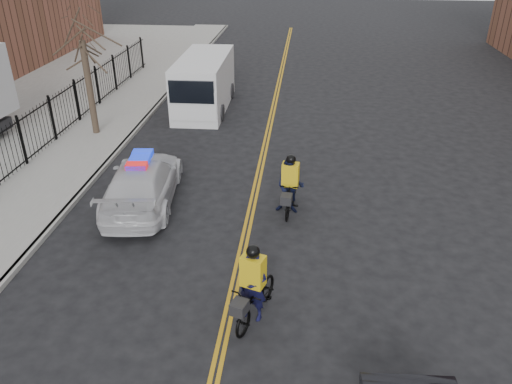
{
  "coord_description": "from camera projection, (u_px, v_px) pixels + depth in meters",
  "views": [
    {
      "loc": [
        1.59,
        -10.07,
        8.23
      ],
      "look_at": [
        0.28,
        2.9,
        1.3
      ],
      "focal_mm": 35.0,
      "sensor_mm": 36.0,
      "label": 1
    }
  ],
  "objects": [
    {
      "name": "ground",
      "position": [
        234.0,
        288.0,
        12.85
      ],
      "size": [
        120.0,
        120.0,
        0.0
      ],
      "primitive_type": "plane",
      "color": "black",
      "rests_on": "ground"
    },
    {
      "name": "street_tree",
      "position": [
        84.0,
        56.0,
        20.65
      ],
      "size": [
        3.2,
        3.2,
        4.8
      ],
      "color": "#372920",
      "rests_on": "sidewalk"
    },
    {
      "name": "center_line_left",
      "position": [
        260.0,
        161.0,
        19.89
      ],
      "size": [
        0.1,
        60.0,
        0.01
      ],
      "primitive_type": "cube",
      "color": "#C28B16",
      "rests_on": "ground"
    },
    {
      "name": "center_line_right",
      "position": [
        264.0,
        161.0,
        19.87
      ],
      "size": [
        0.1,
        60.0,
        0.01
      ],
      "primitive_type": "cube",
      "color": "#C28B16",
      "rests_on": "ground"
    },
    {
      "name": "curb",
      "position": [
        116.0,
        153.0,
        20.38
      ],
      "size": [
        0.2,
        60.0,
        0.15
      ],
      "primitive_type": "cube",
      "color": "gray",
      "rests_on": "ground"
    },
    {
      "name": "cyclist_far",
      "position": [
        290.0,
        190.0,
        15.97
      ],
      "size": [
        0.97,
        2.04,
        2.02
      ],
      "rotation": [
        0.0,
        0.0,
        -0.11
      ],
      "color": "black",
      "rests_on": "ground"
    },
    {
      "name": "sidewalk",
      "position": [
        81.0,
        152.0,
        20.51
      ],
      "size": [
        3.0,
        60.0,
        0.15
      ],
      "primitive_type": "cube",
      "color": "gray",
      "rests_on": "ground"
    },
    {
      "name": "cargo_van",
      "position": [
        204.0,
        85.0,
        24.96
      ],
      "size": [
        2.49,
        6.24,
        2.6
      ],
      "rotation": [
        0.0,
        0.0,
        0.01
      ],
      "color": "silver",
      "rests_on": "ground"
    },
    {
      "name": "cyclist_near",
      "position": [
        253.0,
        293.0,
        11.6
      ],
      "size": [
        1.34,
        2.18,
        2.02
      ],
      "rotation": [
        0.0,
        0.0,
        -0.33
      ],
      "color": "black",
      "rests_on": "ground"
    },
    {
      "name": "iron_fence",
      "position": [
        41.0,
        129.0,
        20.21
      ],
      "size": [
        0.12,
        28.0,
        2.0
      ],
      "primitive_type": null,
      "color": "black",
      "rests_on": "ground"
    },
    {
      "name": "police_cruiser",
      "position": [
        143.0,
        182.0,
        16.51
      ],
      "size": [
        2.68,
        5.44,
        1.68
      ],
      "rotation": [
        0.0,
        0.0,
        3.25
      ],
      "color": "silver",
      "rests_on": "ground"
    }
  ]
}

